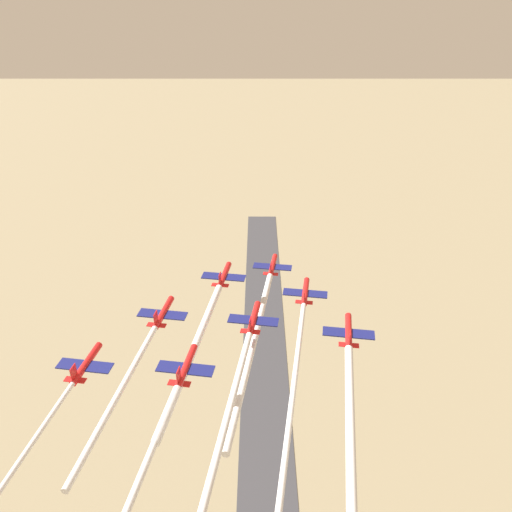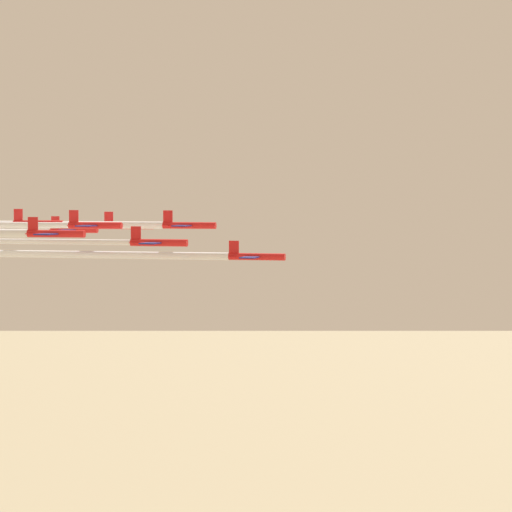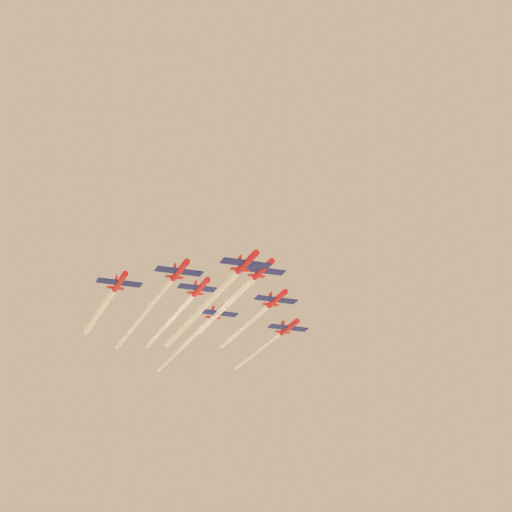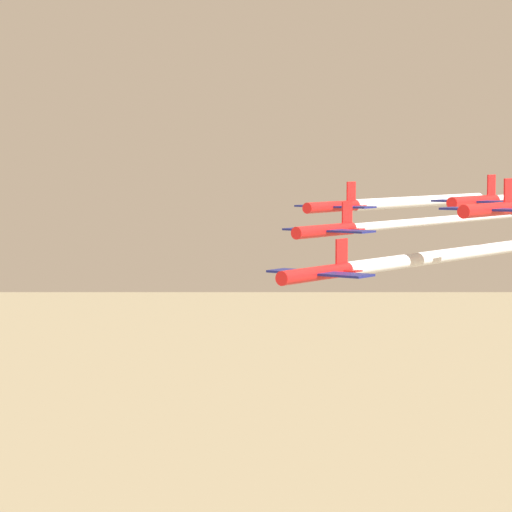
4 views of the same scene
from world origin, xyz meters
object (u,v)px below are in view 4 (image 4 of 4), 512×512
object	(u,v)px
jet_2	(327,230)
jet_4	(476,201)
jet_0	(318,273)
jet_1	(491,209)
jet_5	(334,206)

from	to	relation	value
jet_2	jet_4	bearing A→B (deg)	-120.47
jet_0	jet_4	size ratio (longest dim) A/B	1.00
jet_2	jet_4	distance (m)	17.22
jet_1	jet_5	distance (m)	29.77
jet_1	jet_2	world-z (taller)	jet_1
jet_1	jet_5	world-z (taller)	jet_1
jet_0	jet_5	bearing A→B (deg)	-59.53
jet_0	jet_1	bearing A→B (deg)	-120.47
jet_0	jet_2	bearing A→B (deg)	-59.53
jet_1	jet_5	xyz separation A→B (m)	(1.79, 29.70, -0.82)
jet_4	jet_5	world-z (taller)	jet_4
jet_5	jet_0	bearing A→B (deg)	120.47
jet_0	jet_4	xyz separation A→B (m)	(26.35, 12.90, 5.16)
jet_2	jet_4	xyz separation A→B (m)	(16.97, -1.30, 2.58)
jet_0	jet_4	bearing A→B (deg)	-90.00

